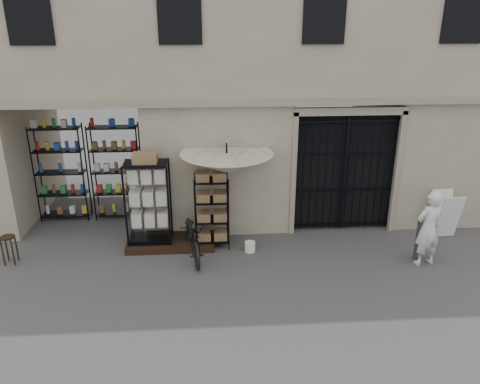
{
  "coord_description": "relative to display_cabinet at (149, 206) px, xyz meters",
  "views": [
    {
      "loc": [
        -1.45,
        -8.27,
        5.1
      ],
      "look_at": [
        -0.8,
        1.4,
        1.35
      ],
      "focal_mm": 35.0,
      "sensor_mm": 36.0,
      "label": 1
    }
  ],
  "objects": [
    {
      "name": "step_platform",
      "position": [
        0.45,
        0.0,
        -0.92
      ],
      "size": [
        2.0,
        0.9,
        0.15
      ],
      "primitive_type": "cube",
      "color": "black",
      "rests_on": "ground"
    },
    {
      "name": "shopkeeper",
      "position": [
        5.96,
        -1.21,
        -1.0
      ],
      "size": [
        1.02,
        1.78,
        0.4
      ],
      "primitive_type": "imported",
      "rotation": [
        0.0,
        0.0,
        3.4
      ],
      "color": "silver",
      "rests_on": "ground"
    },
    {
      "name": "display_cabinet",
      "position": [
        0.0,
        0.0,
        0.0
      ],
      "size": [
        0.99,
        0.67,
        2.04
      ],
      "rotation": [
        0.0,
        0.0,
        0.09
      ],
      "color": "black",
      "rests_on": "step_platform"
    },
    {
      "name": "market_umbrella",
      "position": [
        1.77,
        0.0,
        1.11
      ],
      "size": [
        2.28,
        2.3,
        2.93
      ],
      "rotation": [
        0.0,
        0.0,
        -0.32
      ],
      "color": "black",
      "rests_on": "ground"
    },
    {
      "name": "wire_rack",
      "position": [
        1.42,
        -0.04,
        -0.16
      ],
      "size": [
        0.9,
        0.79,
        1.71
      ],
      "rotation": [
        0.0,
        0.0,
        0.42
      ],
      "color": "black",
      "rests_on": "ground"
    },
    {
      "name": "shop_shelving",
      "position": [
        -1.7,
        1.75,
        0.25
      ],
      "size": [
        2.7,
        0.5,
        2.5
      ],
      "primitive_type": "cube",
      "color": "black",
      "rests_on": "ground"
    },
    {
      "name": "shop_recess",
      "position": [
        -1.65,
        1.25,
        0.5
      ],
      "size": [
        3.0,
        1.7,
        3.0
      ],
      "primitive_type": "cube",
      "color": "black",
      "rests_on": "ground"
    },
    {
      "name": "wooden_stool",
      "position": [
        -2.94,
        -0.59,
        -0.66
      ],
      "size": [
        0.37,
        0.37,
        0.63
      ],
      "rotation": [
        0.0,
        0.0,
        0.3
      ],
      "color": "black",
      "rests_on": "ground"
    },
    {
      "name": "steel_bollard",
      "position": [
        5.91,
        -1.0,
        -0.53
      ],
      "size": [
        0.22,
        0.22,
        0.92
      ],
      "primitive_type": "cylinder",
      "rotation": [
        0.0,
        0.0,
        0.4
      ],
      "color": "#4F5055",
      "rests_on": "ground"
    },
    {
      "name": "main_building",
      "position": [
        2.85,
        2.45,
        3.5
      ],
      "size": [
        14.0,
        4.0,
        9.0
      ],
      "primitive_type": "cube",
      "color": "tan",
      "rests_on": "ground"
    },
    {
      "name": "ground",
      "position": [
        2.85,
        -1.55,
        -1.0
      ],
      "size": [
        80.0,
        80.0,
        0.0
      ],
      "primitive_type": "plane",
      "color": "#242427",
      "rests_on": "ground"
    },
    {
      "name": "easel_sign",
      "position": [
        7.0,
        0.06,
        -0.43
      ],
      "size": [
        0.56,
        0.63,
        1.1
      ],
      "rotation": [
        0.0,
        0.0,
        0.06
      ],
      "color": "silver",
      "rests_on": "ground"
    },
    {
      "name": "white_bucket",
      "position": [
        2.26,
        -0.41,
        -0.88
      ],
      "size": [
        0.3,
        0.3,
        0.23
      ],
      "primitive_type": "cylinder",
      "rotation": [
        0.0,
        0.0,
        0.29
      ],
      "color": "white",
      "rests_on": "ground"
    },
    {
      "name": "iron_gate",
      "position": [
        4.6,
        0.73,
        0.5
      ],
      "size": [
        2.5,
        0.21,
        3.0
      ],
      "color": "black",
      "rests_on": "ground"
    },
    {
      "name": "bicycle",
      "position": [
        0.99,
        -0.52,
        -1.0
      ],
      "size": [
        0.79,
        1.06,
        1.83
      ],
      "primitive_type": "imported",
      "rotation": [
        0.0,
        0.0,
        0.17
      ],
      "color": "black",
      "rests_on": "ground"
    }
  ]
}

